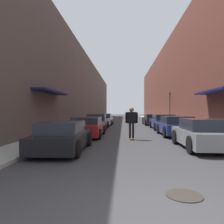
% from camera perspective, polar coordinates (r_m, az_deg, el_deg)
% --- Properties ---
extents(ground, '(140.41, 140.41, 0.00)m').
position_cam_1_polar(ground, '(28.80, 4.04, -2.93)').
color(ground, '#38383A').
extents(curb_strip_left, '(1.80, 63.82, 0.12)m').
position_cam_1_polar(curb_strip_left, '(35.43, -3.99, -2.21)').
color(curb_strip_left, '#A3A099').
rests_on(curb_strip_left, ground).
extents(curb_strip_right, '(1.80, 63.82, 0.12)m').
position_cam_1_polar(curb_strip_right, '(35.57, 11.69, -2.21)').
color(curb_strip_right, '#A3A099').
rests_on(curb_strip_right, ground).
extents(building_row_left, '(4.90, 63.82, 9.70)m').
position_cam_1_polar(building_row_left, '(36.01, -8.60, 5.45)').
color(building_row_left, '#564C47').
rests_on(building_row_left, ground).
extents(building_row_right, '(4.90, 63.82, 11.77)m').
position_cam_1_polar(building_row_right, '(36.33, 16.26, 7.04)').
color(building_row_right, brown).
rests_on(building_row_right, ground).
extents(parked_car_left_0, '(1.86, 4.29, 1.21)m').
position_cam_1_polar(parked_car_left_0, '(9.17, -12.63, -6.30)').
color(parked_car_left_0, black).
rests_on(parked_car_left_0, ground).
extents(parked_car_left_1, '(1.99, 4.55, 1.25)m').
position_cam_1_polar(parked_car_left_1, '(14.06, -6.42, -3.90)').
color(parked_car_left_1, maroon).
rests_on(parked_car_left_1, ground).
extents(parked_car_left_2, '(1.85, 4.71, 1.35)m').
position_cam_1_polar(parked_car_left_2, '(19.53, -3.90, -2.60)').
color(parked_car_left_2, '#515459').
rests_on(parked_car_left_2, ground).
extents(parked_car_left_3, '(2.08, 4.46, 1.31)m').
position_cam_1_polar(parked_car_left_3, '(25.50, -2.23, -1.94)').
color(parked_car_left_3, silver).
rests_on(parked_car_left_3, ground).
extents(parked_car_right_0, '(1.85, 4.08, 1.30)m').
position_cam_1_polar(parked_car_right_0, '(10.24, 22.37, -5.36)').
color(parked_car_right_0, gray).
rests_on(parked_car_right_0, ground).
extents(parked_car_right_1, '(2.07, 4.11, 1.29)m').
position_cam_1_polar(parked_car_right_1, '(14.97, 16.36, -3.55)').
color(parked_car_right_1, navy).
rests_on(parked_car_right_1, ground).
extents(parked_car_right_2, '(1.99, 4.64, 1.31)m').
position_cam_1_polar(parked_car_right_2, '(19.87, 13.21, -2.56)').
color(parked_car_right_2, navy).
rests_on(parked_car_right_2, ground).
extents(parked_car_right_3, '(1.88, 4.78, 1.25)m').
position_cam_1_polar(parked_car_right_3, '(25.76, 10.35, -1.94)').
color(parked_car_right_3, '#232326').
rests_on(parked_car_right_3, ground).
extents(skateboarder, '(0.71, 0.78, 1.85)m').
position_cam_1_polar(skateboarder, '(12.51, 5.13, -1.98)').
color(skateboarder, brown).
rests_on(skateboarder, ground).
extents(manhole_cover, '(0.70, 0.70, 0.02)m').
position_cam_1_polar(manhole_cover, '(4.73, 18.38, -19.97)').
color(manhole_cover, '#332D28').
rests_on(manhole_cover, ground).
extents(traffic_light, '(0.16, 0.22, 3.92)m').
position_cam_1_polar(traffic_light, '(28.93, 14.87, 2.05)').
color(traffic_light, '#2D2D2D').
rests_on(traffic_light, curb_strip_right).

